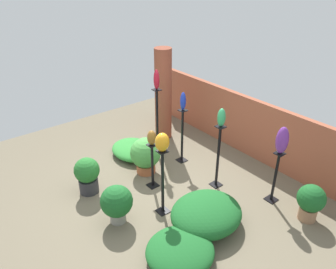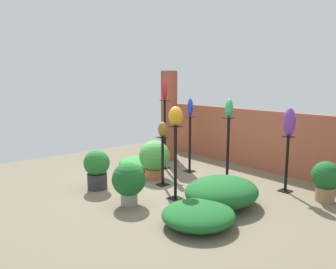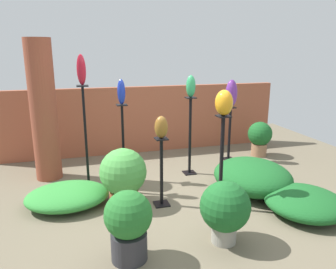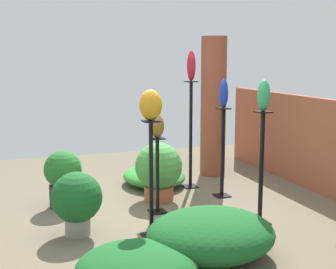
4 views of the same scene
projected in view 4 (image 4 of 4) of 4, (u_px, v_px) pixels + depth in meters
ground_plane at (159, 220)px, 5.43m from camera, size 8.00×8.00×0.00m
brick_pillar at (213, 107)px, 7.40m from camera, size 0.40×0.40×2.19m
pedestal_jade at (261, 173)px, 5.24m from camera, size 0.20×0.20×1.29m
pedestal_ruby at (191, 139)px, 6.71m from camera, size 0.20×0.20×1.54m
pedestal_bronze at (157, 179)px, 5.64m from camera, size 0.20×0.20×0.93m
pedestal_amber at (151, 184)px, 4.86m from camera, size 0.20×0.20×1.24m
pedestal_cobalt at (223, 156)px, 6.28m from camera, size 0.20×0.20×1.21m
art_vase_jade at (264, 96)px, 5.10m from camera, size 0.15×0.14×0.35m
art_vase_ruby at (191, 66)px, 6.54m from camera, size 0.12×0.12×0.42m
art_vase_bronze at (157, 126)px, 5.54m from camera, size 0.17×0.16×0.29m
art_vase_amber at (151, 105)px, 4.73m from camera, size 0.22×0.24×0.32m
art_vase_cobalt at (224, 93)px, 6.14m from camera, size 0.12×0.12×0.38m
potted_plant_mid_right at (77, 200)px, 4.92m from camera, size 0.54×0.54×0.69m
potted_plant_front_right at (159, 169)px, 6.15m from camera, size 0.62×0.62×0.77m
potted_plant_near_pillar at (63, 176)px, 5.87m from camera, size 0.47×0.47×0.72m
foliage_bed_east at (211, 234)px, 4.40m from camera, size 1.09×1.23×0.45m
foliage_bed_west at (154, 176)px, 6.93m from camera, size 1.09×0.90×0.26m
foliage_bed_center at (137, 267)px, 3.89m from camera, size 0.99×1.03×0.30m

